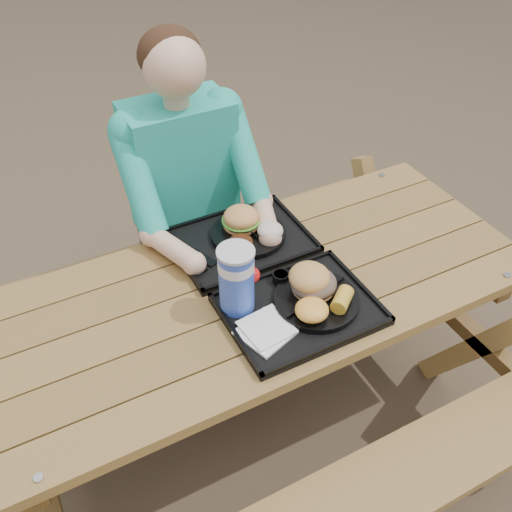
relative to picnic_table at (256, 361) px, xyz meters
name	(u,v)px	position (x,y,z in m)	size (l,w,h in m)	color
ground	(256,419)	(0.00, 0.00, -0.38)	(60.00, 60.00, 0.00)	#999999
picnic_table	(256,361)	(0.00, 0.00, 0.00)	(1.80, 1.49, 0.75)	#999999
tray_near	(299,310)	(0.07, -0.16, 0.39)	(0.45, 0.35, 0.02)	black
tray_far	(242,242)	(0.05, 0.21, 0.39)	(0.45, 0.35, 0.02)	black
plate_near	(316,300)	(0.12, -0.17, 0.41)	(0.26, 0.26, 0.02)	black
plate_far	(248,234)	(0.08, 0.22, 0.41)	(0.26, 0.26, 0.02)	black
napkin_stack	(265,331)	(-0.08, -0.20, 0.40)	(0.14, 0.14, 0.02)	white
soda_cup	(236,281)	(-0.10, -0.07, 0.50)	(0.10, 0.10, 0.21)	#183BB9
condiment_bbq	(281,277)	(0.07, -0.03, 0.41)	(0.05, 0.05, 0.03)	#310506
condiment_mustard	(298,274)	(0.13, -0.04, 0.41)	(0.05, 0.05, 0.03)	yellow
sandwich	(315,273)	(0.13, -0.13, 0.48)	(0.13, 0.13, 0.14)	#CA8E47
mac_cheese	(312,310)	(0.07, -0.22, 0.44)	(0.10, 0.10, 0.05)	#FBB542
corn_cob	(342,300)	(0.17, -0.23, 0.44)	(0.08, 0.08, 0.05)	gold
cutlery_far	(195,253)	(-0.12, 0.22, 0.40)	(0.03, 0.18, 0.01)	black
burger	(241,213)	(0.08, 0.26, 0.47)	(0.13, 0.13, 0.11)	#D58D4B
baked_beans	(241,242)	(0.03, 0.16, 0.43)	(0.08, 0.08, 0.04)	#441E0D
potato_salad	(270,231)	(0.14, 0.16, 0.44)	(0.09, 0.09, 0.05)	beige
diner	(188,219)	(-0.01, 0.57, 0.27)	(0.48, 0.84, 1.28)	#1BBFBE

